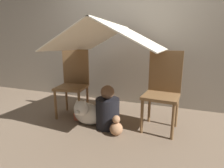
% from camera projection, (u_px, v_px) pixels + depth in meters
% --- Properties ---
extents(ground_plane, '(8.80, 8.80, 0.00)m').
position_uv_depth(ground_plane, '(109.00, 125.00, 2.34)').
color(ground_plane, '#7A6651').
extents(wall_back, '(7.00, 0.05, 2.50)m').
position_uv_depth(wall_back, '(131.00, 33.00, 3.01)').
color(wall_back, gray).
rests_on(wall_back, ground_plane).
extents(chair_left, '(0.48, 0.48, 0.98)m').
position_uv_depth(chair_left, '(74.00, 80.00, 2.62)').
color(chair_left, brown).
rests_on(chair_left, ground_plane).
extents(chair_right, '(0.44, 0.44, 0.98)m').
position_uv_depth(chair_right, '(163.00, 88.00, 2.17)').
color(chair_right, brown).
rests_on(chair_right, ground_plane).
extents(sheet_canopy, '(1.28, 1.27, 0.34)m').
position_uv_depth(sheet_canopy, '(112.00, 37.00, 2.18)').
color(sheet_canopy, silver).
extents(person_front, '(0.30, 0.30, 0.56)m').
position_uv_depth(person_front, '(108.00, 110.00, 2.23)').
color(person_front, black).
rests_on(person_front, ground_plane).
extents(dog, '(0.40, 0.37, 0.40)m').
position_uv_depth(dog, '(86.00, 112.00, 2.28)').
color(dog, silver).
rests_on(dog, ground_plane).
extents(floor_cushion, '(0.44, 0.35, 0.10)m').
position_uv_depth(floor_cushion, '(93.00, 115.00, 2.55)').
color(floor_cushion, '#CC664C').
rests_on(floor_cushion, ground_plane).
extents(plush_toy, '(0.16, 0.16, 0.25)m').
position_uv_depth(plush_toy, '(116.00, 127.00, 2.06)').
color(plush_toy, tan).
rests_on(plush_toy, ground_plane).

